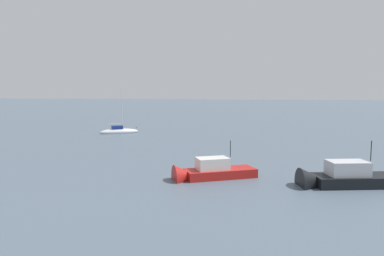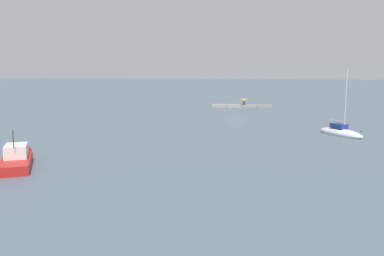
# 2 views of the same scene
# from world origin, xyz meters

# --- Properties ---
(sailboat_white_near) EXTENTS (5.14, 6.44, 7.95)m
(sailboat_white_near) POSITION_xyz_m (-13.04, 16.00, 0.31)
(sailboat_white_near) COLOR silver
(sailboat_white_near) RESTS_ON ground_plane
(motorboat_red_near) EXTENTS (5.11, 7.08, 3.87)m
(motorboat_red_near) POSITION_xyz_m (15.34, 35.91, 0.41)
(motorboat_red_near) COLOR red
(motorboat_red_near) RESTS_ON ground_plane
(motorboat_black_mid) EXTENTS (4.26, 8.09, 4.34)m
(motorboat_black_mid) POSITION_xyz_m (15.62, 46.22, 0.46)
(motorboat_black_mid) COLOR black
(motorboat_black_mid) RESTS_ON ground_plane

